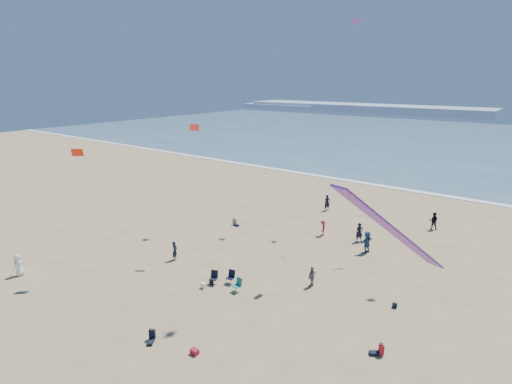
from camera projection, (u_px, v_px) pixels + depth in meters
The scene contains 12 objects.
ocean at pixel (479, 144), 91.17m from camera, with size 220.00×100.00×0.06m, color #476B84.
surf_line at pixel (412, 191), 52.82m from camera, with size 220.00×1.20×0.08m, color white.
headland_far at pixel (361, 108), 183.12m from camera, with size 110.00×20.00×3.20m, color #7A8EA8.
headland_near at pixel (283, 106), 202.69m from camera, with size 40.00×14.00×2.00m, color #7A8EA8.
standing_flyers at pixel (346, 295), 25.73m from camera, with size 35.67×37.86×1.91m.
seated_group at pixel (228, 341), 21.97m from camera, with size 20.03×25.57×0.84m.
chair_cluster at pixel (227, 280), 28.40m from camera, with size 2.75×1.54×1.00m.
white_tote at pixel (203, 286), 28.26m from camera, with size 0.35×0.20×0.40m, color white.
black_backpack at pixel (212, 282), 28.76m from camera, with size 0.30×0.22×0.38m, color black.
cooler at pixel (195, 352), 21.48m from camera, with size 0.45×0.30×0.30m, color #A7172E.
navy_bag at pixel (395, 305), 25.84m from camera, with size 0.28×0.18×0.34m, color black.
kites_aloft at pixel (445, 67), 17.83m from camera, with size 30.22×36.34×29.56m.
Camera 1 is at (14.18, -8.07, 14.29)m, focal length 28.00 mm.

